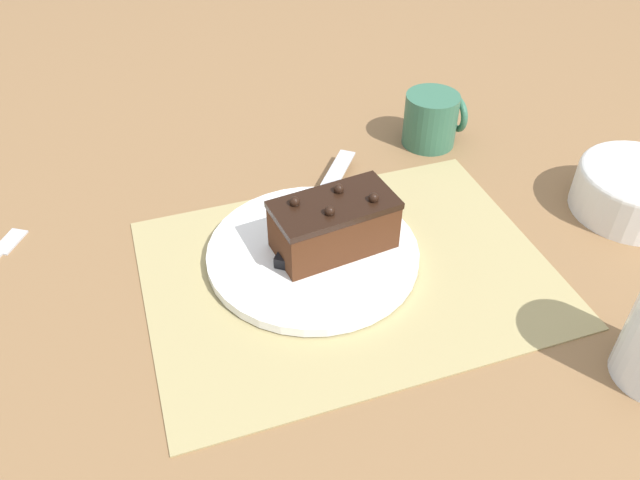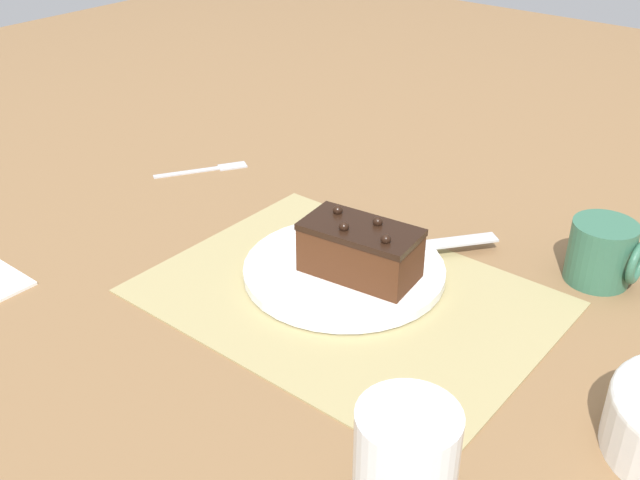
{
  "view_description": "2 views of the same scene",
  "coord_description": "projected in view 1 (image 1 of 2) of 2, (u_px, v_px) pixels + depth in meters",
  "views": [
    {
      "loc": [
        -0.2,
        -0.48,
        0.5
      ],
      "look_at": [
        -0.03,
        0.02,
        0.04
      ],
      "focal_mm": 35.0,
      "sensor_mm": 36.0,
      "label": 1
    },
    {
      "loc": [
        0.44,
        -0.59,
        0.5
      ],
      "look_at": [
        -0.07,
        0.03,
        0.04
      ],
      "focal_mm": 42.0,
      "sensor_mm": 36.0,
      "label": 2
    }
  ],
  "objects": [
    {
      "name": "ground_plane",
      "position": [
        348.0,
        273.0,
        0.72
      ],
      "size": [
        3.0,
        3.0,
        0.0
      ],
      "primitive_type": "plane",
      "color": "olive"
    },
    {
      "name": "placemat_woven",
      "position": [
        348.0,
        271.0,
        0.72
      ],
      "size": [
        0.46,
        0.34,
        0.0
      ],
      "primitive_type": "cube",
      "color": "tan",
      "rests_on": "ground_plane"
    },
    {
      "name": "cake_plate",
      "position": [
        313.0,
        253.0,
        0.73
      ],
      "size": [
        0.25,
        0.25,
        0.01
      ],
      "color": "white",
      "rests_on": "placemat_woven"
    },
    {
      "name": "chocolate_cake",
      "position": [
        334.0,
        224.0,
        0.71
      ],
      "size": [
        0.15,
        0.09,
        0.07
      ],
      "rotation": [
        0.0,
        0.0,
        0.12
      ],
      "color": "#472614",
      "rests_on": "cake_plate"
    },
    {
      "name": "serving_knife",
      "position": [
        307.0,
        222.0,
        0.76
      ],
      "size": [
        0.17,
        0.22,
        0.01
      ],
      "rotation": [
        0.0,
        0.0,
        5.63
      ],
      "color": "black",
      "rests_on": "cake_plate"
    },
    {
      "name": "small_bowl",
      "position": [
        635.0,
        189.0,
        0.79
      ],
      "size": [
        0.15,
        0.15,
        0.06
      ],
      "color": "white",
      "rests_on": "ground_plane"
    },
    {
      "name": "coffee_mug",
      "position": [
        432.0,
        119.0,
        0.91
      ],
      "size": [
        0.09,
        0.08,
        0.08
      ],
      "color": "#33664C",
      "rests_on": "ground_plane"
    }
  ]
}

